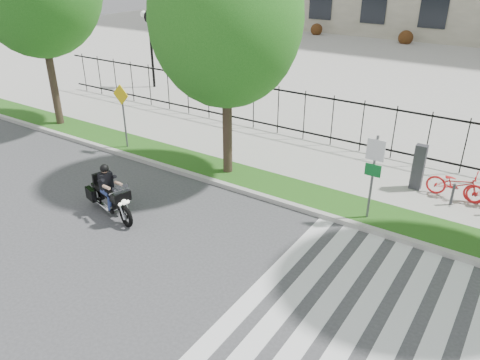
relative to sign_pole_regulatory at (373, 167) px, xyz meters
The scene contains 12 objects.
ground 5.84m from the sign_pole_regulatory, 124.73° to the right, with size 120.00×120.00×0.00m, color #3A3A3D.
curb 3.62m from the sign_pole_regulatory, behind, with size 60.00×0.20×0.15m, color #A4A19A.
grass_verge 3.60m from the sign_pole_regulatory, behind, with size 60.00×1.50×0.15m, color #245014.
sidewalk 4.59m from the sign_pole_regulatory, 137.87° to the left, with size 60.00×3.50×0.15m, color #9B9991.
plaza 20.74m from the sign_pole_regulatory, 98.84° to the left, with size 80.00×34.00×0.10m, color #9B9991.
crosswalk_stripes 5.17m from the sign_pole_regulatory, 70.18° to the right, with size 5.70×8.00×0.01m, color silver, non-canonical shape.
iron_fence 5.64m from the sign_pole_regulatory, 124.49° to the left, with size 30.00×0.06×2.00m, color black, non-canonical shape.
lamp_post_left 16.96m from the sign_pole_regulatory, 153.94° to the left, with size 1.06×0.70×4.25m.
street_tree_1 6.23m from the sign_pole_regulatory, behind, with size 4.73×4.73×7.80m.
sign_pole_regulatory is the anchor object (origin of this frame).
sign_pole_warning 9.72m from the sign_pole_regulatory, behind, with size 0.78×0.09×2.49m.
motorcycle_rider 7.57m from the sign_pole_regulatory, 149.83° to the right, with size 2.39×1.09×1.89m.
Camera 1 is at (6.57, -7.14, 7.07)m, focal length 35.00 mm.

